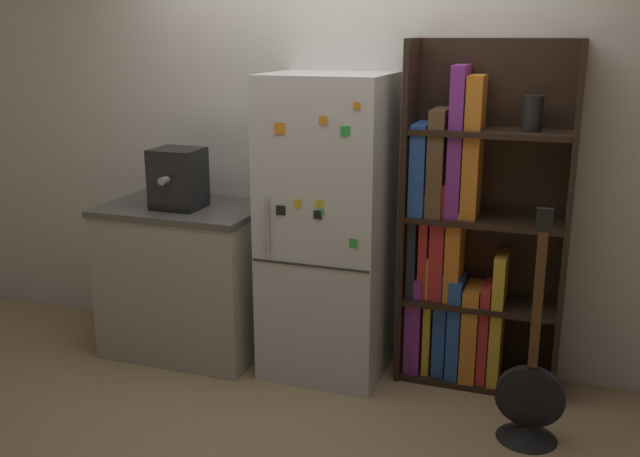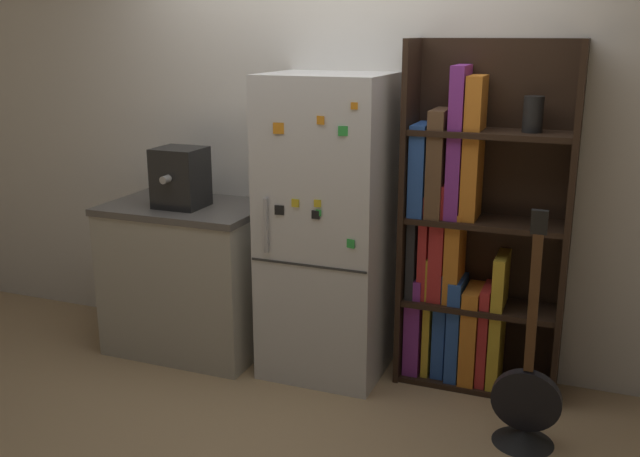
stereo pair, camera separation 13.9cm
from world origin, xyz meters
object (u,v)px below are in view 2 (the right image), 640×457
(refrigerator, at_px, (327,229))
(bookshelf, at_px, (466,242))
(guitar, at_px, (525,411))
(espresso_machine, at_px, (181,178))

(refrigerator, distance_m, bookshelf, 0.77)
(guitar, bearing_deg, bookshelf, 126.81)
(refrigerator, xyz_separation_m, guitar, (1.17, -0.41, -0.68))
(refrigerator, distance_m, espresso_machine, 0.92)
(refrigerator, relative_size, guitar, 1.43)
(refrigerator, bearing_deg, bookshelf, 11.24)
(espresso_machine, height_order, guitar, espresso_machine)
(refrigerator, bearing_deg, espresso_machine, -174.25)
(bookshelf, height_order, guitar, bookshelf)
(bookshelf, distance_m, guitar, 0.95)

